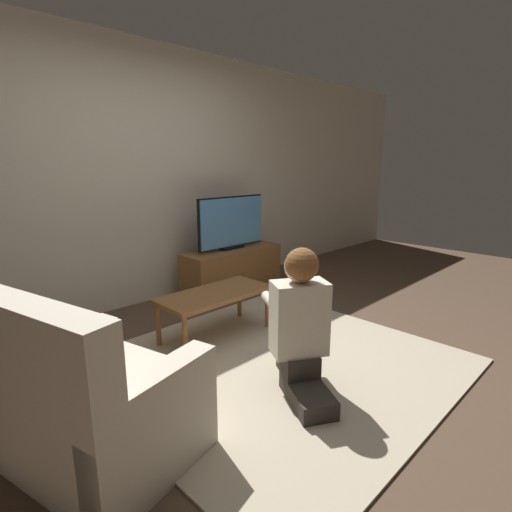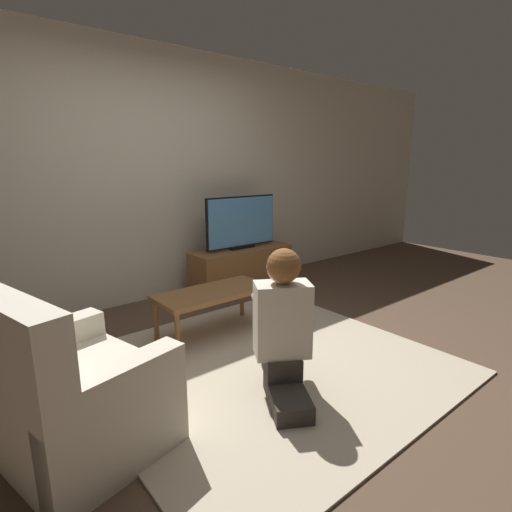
# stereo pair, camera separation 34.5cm
# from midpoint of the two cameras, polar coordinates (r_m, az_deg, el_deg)

# --- Properties ---
(ground_plane) EXTENTS (10.00, 10.00, 0.00)m
(ground_plane) POSITION_cam_midpoint_polar(r_m,az_deg,el_deg) (3.03, 4.89, -15.29)
(ground_plane) COLOR brown
(wall_back) EXTENTS (10.00, 0.06, 2.60)m
(wall_back) POSITION_cam_midpoint_polar(r_m,az_deg,el_deg) (4.26, -13.47, 10.95)
(wall_back) COLOR beige
(wall_back) RESTS_ON ground_plane
(rug) EXTENTS (2.34, 2.24, 0.02)m
(rug) POSITION_cam_midpoint_polar(r_m,az_deg,el_deg) (3.02, 4.90, -15.16)
(rug) COLOR #BCAD93
(rug) RESTS_ON ground_plane
(tv_stand) EXTENTS (1.20, 0.40, 0.49)m
(tv_stand) POSITION_cam_midpoint_polar(r_m,az_deg,el_deg) (4.57, 0.12, -1.96)
(tv_stand) COLOR brown
(tv_stand) RESTS_ON ground_plane
(tv) EXTENTS (0.92, 0.08, 0.59)m
(tv) POSITION_cam_midpoint_polar(r_m,az_deg,el_deg) (4.46, 0.10, 4.82)
(tv) COLOR black
(tv) RESTS_ON tv_stand
(coffee_table) EXTENTS (0.96, 0.44, 0.40)m
(coffee_table) POSITION_cam_midpoint_polar(r_m,az_deg,el_deg) (3.35, -3.22, -5.74)
(coffee_table) COLOR brown
(coffee_table) RESTS_ON ground_plane
(armchair) EXTENTS (0.89, 1.00, 0.89)m
(armchair) POSITION_cam_midpoint_polar(r_m,az_deg,el_deg) (2.25, -20.94, -18.41)
(armchair) COLOR beige
(armchair) RESTS_ON ground_plane
(person_kneeling) EXTENTS (0.61, 0.81, 0.93)m
(person_kneeling) POSITION_cam_midpoint_polar(r_m,az_deg,el_deg) (2.50, 7.87, -9.45)
(person_kneeling) COLOR #332D28
(person_kneeling) RESTS_ON rug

